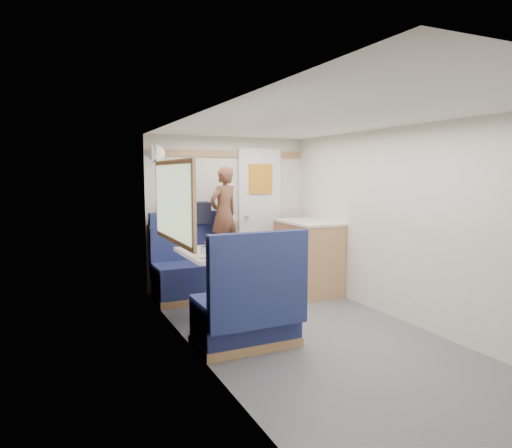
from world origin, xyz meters
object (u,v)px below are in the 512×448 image
wine_glass (208,241)px  pepper_grinder (213,245)px  dome_light (156,154)px  galley_counter (308,256)px  tumbler_right (216,243)px  person (224,214)px  tray (229,252)px  tumbler_left (204,252)px  bench_near (248,314)px  beer_glass (237,247)px  orange_fruit (232,249)px  cheese_block (229,250)px  duffel_bag (187,213)px  bread_loaf (223,241)px  salt_grinder (218,247)px  bench_far (191,275)px  dinette_table (214,266)px

wine_glass → pepper_grinder: size_ratio=1.91×
dome_light → galley_counter: (1.86, -0.30, -1.28)m
dome_light → tumbler_right: (0.48, -0.67, -0.97)m
galley_counter → person: 1.21m
tray → tumbler_left: tumbler_left is taller
bench_near → galley_counter: 2.04m
tray → beer_glass: beer_glass is taller
orange_fruit → tumbler_left: (-0.31, -0.06, 0.00)m
beer_glass → cheese_block: bearing=-147.9°
duffel_bag → bench_near: bearing=-84.1°
beer_glass → tumbler_left: bearing=-151.6°
dome_light → tumbler_left: dome_light is taller
bench_near → bread_loaf: bench_near is taller
bread_loaf → dome_light: bearing=139.5°
tumbler_left → beer_glass: (0.44, 0.24, -0.01)m
beer_glass → bread_loaf: size_ratio=0.40×
orange_fruit → tumbler_right: (-0.01, 0.42, 0.00)m
tumbler_left → pepper_grinder: bearing=61.3°
tumbler_right → beer_glass: size_ratio=1.27×
tray → tumbler_right: (-0.01, 0.34, 0.05)m
galley_counter → wine_glass: 1.71m
duffel_bag → beer_glass: (0.18, -1.19, -0.27)m
galley_counter → salt_grinder: (-1.42, -0.54, 0.30)m
bench_far → tumbler_left: bench_far is taller
bench_near → wine_glass: bench_near is taller
duffel_bag → orange_fruit: 1.38m
dome_light → duffel_bag: (0.44, 0.27, -0.72)m
tumbler_right → dome_light: bearing=125.6°
bread_loaf → beer_glass: bearing=-90.0°
dinette_table → person: 1.07m
person → salt_grinder: person is taller
pepper_grinder → bread_loaf: bread_loaf is taller
bench_far → duffel_bag: 0.78m
bench_far → bread_loaf: (0.23, -0.54, 0.47)m
person → wine_glass: size_ratio=6.89×
duffel_bag → cheese_block: duffel_bag is taller
duffel_bag → person: bearing=-26.5°
dinette_table → galley_counter: galley_counter is taller
bench_far → cheese_block: bearing=-84.2°
bench_far → wine_glass: (-0.09, -0.92, 0.54)m
galley_counter → tumbler_left: 1.91m
bench_near → tray: (0.10, 0.70, 0.43)m
person → tumbler_left: 1.35m
salt_grinder → galley_counter: bearing=20.8°
tumbler_left → tumbler_right: 0.57m
tumbler_right → salt_grinder: 0.18m
tumbler_right → salt_grinder: bearing=-103.5°
dinette_table → beer_glass: bearing=-16.1°
bench_far → pepper_grinder: bearing=-85.6°
person → tumbler_left: bearing=38.3°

